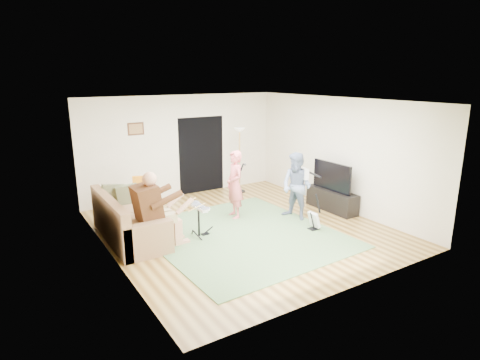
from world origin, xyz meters
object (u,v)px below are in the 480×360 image
guitarist (297,186)px  drum_kit (199,223)px  guitar_spare (314,220)px  dining_chair (142,205)px  sofa (125,225)px  tv_cabinet (332,200)px  television (332,176)px  singer (235,185)px  torchiere_lamp (240,149)px

guitarist → drum_kit: bearing=-110.4°
guitar_spare → dining_chair: (-2.88, 2.55, 0.13)m
drum_kit → dining_chair: 1.71m
drum_kit → sofa: bearing=153.5°
drum_kit → tv_cabinet: size_ratio=0.49×
guitarist → television: 1.10m
sofa → drum_kit: (1.30, -0.65, -0.01)m
guitar_spare → television: 1.56m
singer → dining_chair: singer is taller
guitar_spare → guitarist: bearing=81.5°
drum_kit → television: bearing=-3.4°
guitarist → guitar_spare: bearing=-23.4°
singer → guitar_spare: (1.02, -1.57, -0.55)m
dining_chair → tv_cabinet: dining_chair is taller
television → guitarist: bearing=-179.0°
guitar_spare → singer: bearing=122.9°
guitarist → guitar_spare: guitarist is taller
singer → tv_cabinet: bearing=78.9°
drum_kit → guitar_spare: 2.44m
singer → guitar_spare: bearing=41.5°
television → sofa: bearing=169.8°
sofa → guitarist: guitarist is taller
sofa → tv_cabinet: size_ratio=1.62×
guitarist → guitar_spare: 0.92m
dining_chair → guitar_spare: bearing=-20.7°
singer → guitar_spare: 1.95m
singer → guitarist: size_ratio=1.02×
guitarist → torchiere_lamp: 2.57m
sofa → torchiere_lamp: 4.18m
singer → television: bearing=78.5°
guitar_spare → television: bearing=32.1°
singer → drum_kit: bearing=-55.0°
guitar_spare → dining_chair: size_ratio=0.80×
tv_cabinet → guitar_spare: bearing=-149.0°
singer → torchiere_lamp: bearing=153.5°
sofa → television: (4.75, -0.86, 0.54)m
singer → guitar_spare: singer is taller
guitar_spare → torchiere_lamp: bearing=86.9°
guitar_spare → dining_chair: dining_chair is taller
guitarist → sofa: bearing=-118.4°
tv_cabinet → television: (-0.05, 0.00, 0.60)m
torchiere_lamp → guitarist: bearing=-91.5°
sofa → television: bearing=-10.2°
sofa → guitarist: 3.78m
singer → tv_cabinet: 2.47m
guitar_spare → television: (1.21, 0.76, 0.62)m
tv_cabinet → television: television is taller
drum_kit → guitarist: bearing=-5.4°
singer → dining_chair: bearing=-109.0°
guitarist → guitar_spare: size_ratio=1.94×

